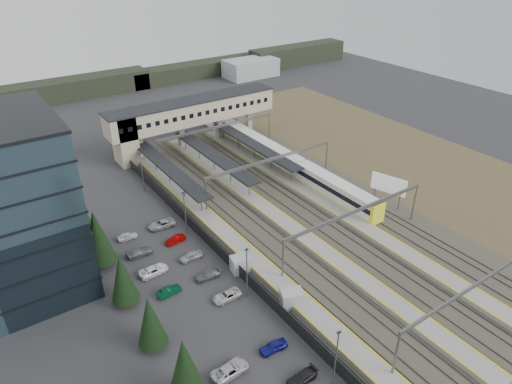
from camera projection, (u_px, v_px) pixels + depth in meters
ground at (261, 248)px, 71.94m from camera, size 220.00×220.00×0.00m
conifer_row at (133, 292)px, 55.95m from camera, size 4.42×49.82×9.50m
car_park at (209, 303)px, 60.30m from camera, size 10.70×44.77×1.28m
lampposts at (212, 239)px, 66.78m from camera, size 0.50×53.25×8.07m
fence at (210, 241)px, 71.85m from camera, size 0.08×90.00×2.00m
relay_cabin_near at (292, 299)px, 60.22m from camera, size 3.49×3.09×2.40m
relay_cabin_far at (240, 264)px, 66.57m from camera, size 2.98×2.63×2.40m
rail_corridor at (289, 215)px, 80.00m from camera, size 34.00×90.00×0.92m
canopies at (214, 156)px, 92.89m from camera, size 23.10×30.00×3.28m
footbridge at (182, 116)px, 102.06m from camera, size 40.40×6.40×11.20m
gantries at (310, 187)px, 77.08m from camera, size 28.40×62.28×7.17m
train at (271, 152)px, 98.74m from camera, size 2.97×61.99×3.73m
billboard at (389, 185)px, 82.03m from camera, size 2.23×6.30×5.71m
scrub_east at (420, 166)px, 97.72m from camera, size 34.00×120.00×0.06m
treeline_far at (159, 77)px, 148.60m from camera, size 170.00×19.00×7.00m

